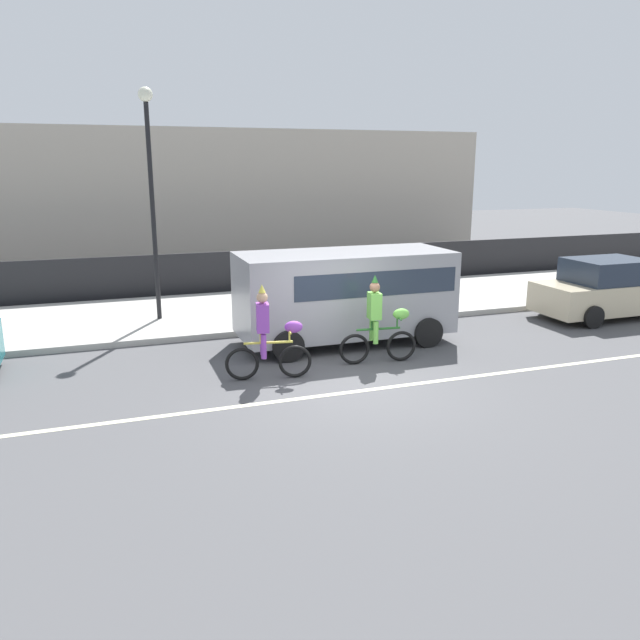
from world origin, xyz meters
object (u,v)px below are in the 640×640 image
(parade_cyclist_purple, at_px, (269,338))
(parade_cyclist_lime, at_px, (379,325))
(pedestrian_onlooker, at_px, (374,278))
(parked_van_grey, at_px, (347,290))
(street_lamp_post, at_px, (150,171))
(parked_car_beige, at_px, (608,290))

(parade_cyclist_purple, bearing_deg, parade_cyclist_lime, 5.58)
(parade_cyclist_purple, height_order, pedestrian_onlooker, parade_cyclist_purple)
(parked_van_grey, relative_size, pedestrian_onlooker, 3.09)
(parked_van_grey, height_order, street_lamp_post, street_lamp_post)
(parade_cyclist_purple, relative_size, parked_car_beige, 0.47)
(parked_car_beige, xyz_separation_m, street_lamp_post, (-11.85, 3.36, 3.21))
(parade_cyclist_purple, relative_size, parked_van_grey, 0.38)
(street_lamp_post, bearing_deg, parked_van_grey, -39.17)
(parade_cyclist_purple, distance_m, pedestrian_onlooker, 6.30)
(parked_car_beige, bearing_deg, parade_cyclist_lime, -167.82)
(parade_cyclist_lime, bearing_deg, parade_cyclist_purple, -174.42)
(parked_van_grey, xyz_separation_m, street_lamp_post, (-4.08, 3.32, 2.71))
(parade_cyclist_lime, bearing_deg, pedestrian_onlooker, 67.06)
(parade_cyclist_purple, height_order, street_lamp_post, street_lamp_post)
(parade_cyclist_lime, xyz_separation_m, street_lamp_post, (-4.12, 5.03, 3.15))
(pedestrian_onlooker, bearing_deg, parade_cyclist_purple, -133.34)
(pedestrian_onlooker, bearing_deg, parade_cyclist_lime, -112.94)
(parked_van_grey, distance_m, pedestrian_onlooker, 3.24)
(parked_van_grey, relative_size, parked_car_beige, 1.22)
(parade_cyclist_purple, xyz_separation_m, street_lamp_post, (-1.64, 5.27, 3.15))
(parked_car_beige, relative_size, street_lamp_post, 0.70)
(parade_cyclist_purple, xyz_separation_m, parked_van_grey, (2.44, 1.95, 0.44))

